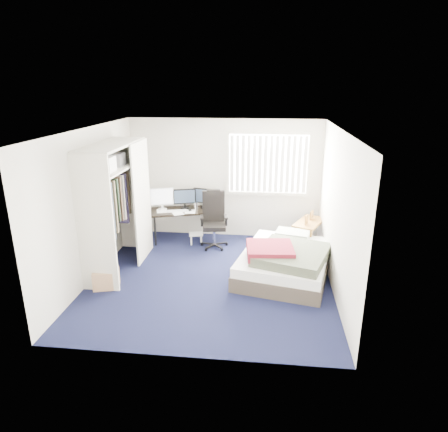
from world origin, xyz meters
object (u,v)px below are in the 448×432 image
office_chair (214,225)px  nightstand (309,225)px  bed (285,260)px  desk (183,207)px

office_chair → nightstand: 1.90m
nightstand → bed: size_ratio=0.43×
office_chair → nightstand: office_chair is taller
nightstand → desk: bearing=174.3°
desk → bed: bearing=-35.6°
bed → nightstand: bearing=68.1°
nightstand → bed: (-0.50, -1.24, -0.24)m
desk → nightstand: 2.61m
office_chair → bed: size_ratio=0.53×
office_chair → nightstand: bearing=1.5°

